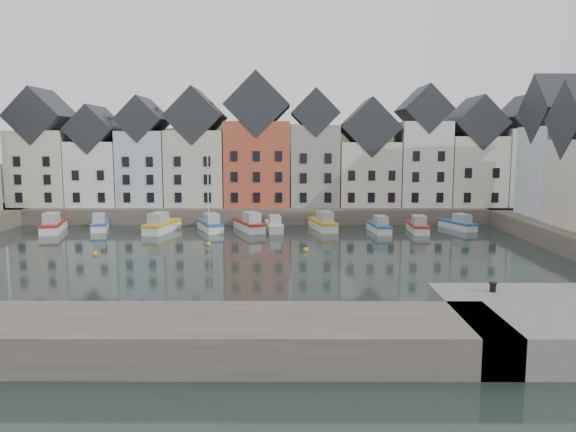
{
  "coord_description": "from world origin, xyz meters",
  "views": [
    {
      "loc": [
        4.39,
        -49.02,
        10.77
      ],
      "look_at": [
        4.23,
        6.0,
        3.37
      ],
      "focal_mm": 35.0,
      "sensor_mm": 36.0,
      "label": 1
    }
  ],
  "objects": [
    {
      "name": "boat_h",
      "position": [
        15.01,
        16.7,
        0.66
      ],
      "size": [
        2.37,
        5.92,
        2.22
      ],
      "rotation": [
        0.0,
        0.0,
        0.1
      ],
      "color": "silver",
      "rests_on": "ground"
    },
    {
      "name": "boat_g",
      "position": [
        8.48,
        18.5,
        0.76
      ],
      "size": [
        3.48,
        6.94,
        2.55
      ],
      "rotation": [
        0.0,
        0.0,
        0.22
      ],
      "color": "silver",
      "rests_on": "ground"
    },
    {
      "name": "ground",
      "position": [
        0.0,
        0.0,
        0.0
      ],
      "size": [
        260.0,
        260.0,
        0.0
      ],
      "primitive_type": "plane",
      "color": "black",
      "rests_on": "ground"
    },
    {
      "name": "boat_a",
      "position": [
        -23.74,
        16.76,
        0.78
      ],
      "size": [
        3.53,
        7.12,
        2.62
      ],
      "rotation": [
        0.0,
        0.0,
        0.22
      ],
      "color": "silver",
      "rests_on": "ground"
    },
    {
      "name": "boat_b",
      "position": [
        -18.77,
        18.42,
        0.67
      ],
      "size": [
        3.25,
        6.14,
        2.25
      ],
      "rotation": [
        0.0,
        0.0,
        0.26
      ],
      "color": "silver",
      "rests_on": "ground"
    },
    {
      "name": "boat_d",
      "position": [
        -5.19,
        17.79,
        0.77
      ],
      "size": [
        4.09,
        6.49,
        11.88
      ],
      "rotation": [
        0.0,
        0.0,
        0.38
      ],
      "color": "silver",
      "rests_on": "ground"
    },
    {
      "name": "mooring_bollard",
      "position": [
        16.29,
        -17.06,
        2.31
      ],
      "size": [
        0.48,
        0.48,
        0.56
      ],
      "color": "black",
      "rests_on": "near_quay"
    },
    {
      "name": "far_quay",
      "position": [
        0.0,
        30.0,
        1.0
      ],
      "size": [
        90.0,
        16.0,
        2.0
      ],
      "primitive_type": "cube",
      "color": "#4E453C",
      "rests_on": "ground"
    },
    {
      "name": "boat_f",
      "position": [
        2.53,
        17.53,
        0.65
      ],
      "size": [
        2.5,
        5.84,
        2.17
      ],
      "rotation": [
        0.0,
        0.0,
        0.13
      ],
      "color": "silver",
      "rests_on": "ground"
    },
    {
      "name": "hillside",
      "position": [
        0.02,
        56.0,
        -17.96
      ],
      "size": [
        153.6,
        70.4,
        64.0
      ],
      "color": "black",
      "rests_on": "ground"
    },
    {
      "name": "boat_j",
      "position": [
        25.04,
        18.85,
        0.64
      ],
      "size": [
        3.69,
        5.88,
        2.16
      ],
      "rotation": [
        0.0,
        0.0,
        0.38
      ],
      "color": "silver",
      "rests_on": "ground"
    },
    {
      "name": "far_terrace",
      "position": [
        3.21,
        28.0,
        8.88
      ],
      "size": [
        72.37,
        8.16,
        17.78
      ],
      "color": "beige",
      "rests_on": "far_quay"
    },
    {
      "name": "boat_e",
      "position": [
        -0.43,
        17.76,
        0.76
      ],
      "size": [
        4.47,
        6.91,
        2.55
      ],
      "rotation": [
        0.0,
        0.0,
        0.4
      ],
      "color": "silver",
      "rests_on": "ground"
    },
    {
      "name": "boat_i",
      "position": [
        19.58,
        16.73,
        0.68
      ],
      "size": [
        2.01,
        5.98,
        2.28
      ],
      "rotation": [
        0.0,
        0.0,
        -0.03
      ],
      "color": "silver",
      "rests_on": "ground"
    },
    {
      "name": "boat_c",
      "position": [
        -10.84,
        16.73,
        0.79
      ],
      "size": [
        3.5,
        7.19,
        2.65
      ],
      "rotation": [
        0.0,
        0.0,
        -0.21
      ],
      "color": "silver",
      "rests_on": "ground"
    },
    {
      "name": "near_wall",
      "position": [
        -10.0,
        -22.0,
        1.0
      ],
      "size": [
        50.0,
        6.0,
        2.0
      ],
      "primitive_type": "cube",
      "color": "#4E453C",
      "rests_on": "ground"
    },
    {
      "name": "mooring_buoys",
      "position": [
        -4.0,
        5.33,
        0.15
      ],
      "size": [
        20.5,
        5.5,
        0.5
      ],
      "color": "gold",
      "rests_on": "ground"
    }
  ]
}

